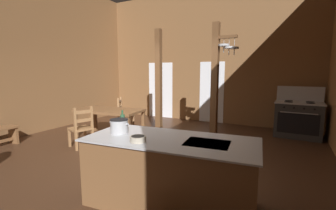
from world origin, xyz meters
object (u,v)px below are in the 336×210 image
object	(u,v)px
kitchen_island	(170,172)
ladderback_chair_by_post	(124,114)
ladderback_chair_near_window	(81,128)
bottle_tall_on_counter	(123,120)
mixing_bowl_on_counter	(138,139)
stockpot_on_counter	(119,126)
dining_table	(110,113)
stove_range	(298,119)

from	to	relation	value
kitchen_island	ladderback_chair_by_post	size ratio (longest dim) A/B	2.36
ladderback_chair_near_window	ladderback_chair_by_post	bearing A→B (deg)	97.97
kitchen_island	bottle_tall_on_counter	xyz separation A→B (m)	(-0.92, 0.22, 0.55)
mixing_bowl_on_counter	stockpot_on_counter	bearing A→B (deg)	155.20
stockpot_on_counter	mixing_bowl_on_counter	xyz separation A→B (m)	(0.45, -0.21, -0.06)
dining_table	ladderback_chair_by_post	bearing A→B (deg)	105.20
stove_range	stockpot_on_counter	distance (m)	5.08
dining_table	ladderback_chair_near_window	distance (m)	0.98
ladderback_chair_by_post	mixing_bowl_on_counter	xyz separation A→B (m)	(2.80, -3.31, 0.47)
dining_table	ladderback_chair_by_post	size ratio (longest dim) A/B	1.88
ladderback_chair_near_window	dining_table	bearing A→B (deg)	90.64
stove_range	ladderback_chair_near_window	size ratio (longest dim) A/B	1.39
mixing_bowl_on_counter	bottle_tall_on_counter	distance (m)	0.81
kitchen_island	stove_range	distance (m)	4.68
stockpot_on_counter	mixing_bowl_on_counter	world-z (taller)	stockpot_on_counter
mixing_bowl_on_counter	ladderback_chair_by_post	bearing A→B (deg)	130.25
dining_table	stove_range	bearing A→B (deg)	27.81
dining_table	mixing_bowl_on_counter	bearing A→B (deg)	-42.93
stove_range	mixing_bowl_on_counter	world-z (taller)	stove_range
stockpot_on_counter	bottle_tall_on_counter	size ratio (longest dim) A/B	1.23
kitchen_island	dining_table	xyz separation A→B (m)	(-2.84, 2.08, 0.21)
stove_range	ladderback_chair_near_window	xyz separation A→B (m)	(-4.40, -3.29, -0.03)
kitchen_island	ladderback_chair_near_window	xyz separation A→B (m)	(-2.82, 1.12, 0.01)
stove_range	mixing_bowl_on_counter	bearing A→B (deg)	-111.65
bottle_tall_on_counter	ladderback_chair_near_window	bearing A→B (deg)	154.69
ladderback_chair_by_post	kitchen_island	bearing A→B (deg)	-44.35
bottle_tall_on_counter	ladderback_chair_by_post	bearing A→B (deg)	127.74
kitchen_island	dining_table	world-z (taller)	kitchen_island
ladderback_chair_by_post	mixing_bowl_on_counter	size ratio (longest dim) A/B	4.86
dining_table	mixing_bowl_on_counter	size ratio (longest dim) A/B	9.13
kitchen_island	bottle_tall_on_counter	size ratio (longest dim) A/B	8.61
stove_range	stockpot_on_counter	world-z (taller)	stove_range
ladderback_chair_by_post	bottle_tall_on_counter	world-z (taller)	bottle_tall_on_counter
ladderback_chair_by_post	bottle_tall_on_counter	xyz separation A→B (m)	(2.17, -2.81, 0.54)
kitchen_island	stockpot_on_counter	distance (m)	0.92
kitchen_island	mixing_bowl_on_counter	bearing A→B (deg)	-134.87
stove_range	dining_table	xyz separation A→B (m)	(-4.41, -2.33, 0.17)
dining_table	ladderback_chair_near_window	xyz separation A→B (m)	(0.01, -0.96, -0.20)
stove_range	dining_table	world-z (taller)	stove_range
stove_range	ladderback_chair_by_post	distance (m)	4.87
ladderback_chair_near_window	ladderback_chair_by_post	size ratio (longest dim) A/B	1.00
ladderback_chair_near_window	bottle_tall_on_counter	world-z (taller)	bottle_tall_on_counter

